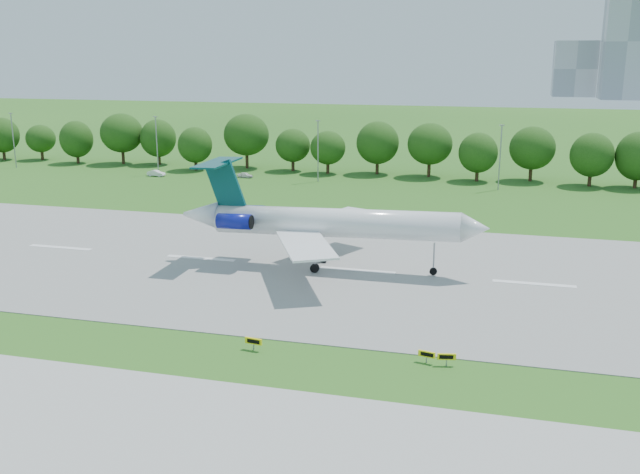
{
  "coord_description": "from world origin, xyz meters",
  "views": [
    {
      "loc": [
        16.13,
        -53.82,
        24.89
      ],
      "look_at": [
        -2.76,
        18.0,
        5.7
      ],
      "focal_mm": 40.0,
      "sensor_mm": 36.0,
      "label": 1
    }
  ],
  "objects": [
    {
      "name": "ground",
      "position": [
        0.0,
        0.0,
        0.0
      ],
      "size": [
        600.0,
        600.0,
        0.0
      ],
      "primitive_type": "plane",
      "color": "#245817",
      "rests_on": "ground"
    },
    {
      "name": "runway",
      "position": [
        0.0,
        25.0,
        0.04
      ],
      "size": [
        400.0,
        45.0,
        0.08
      ],
      "primitive_type": "cube",
      "color": "gray",
      "rests_on": "ground"
    },
    {
      "name": "taxiway",
      "position": [
        0.0,
        -18.0,
        0.04
      ],
      "size": [
        400.0,
        23.0,
        0.08
      ],
      "primitive_type": "cube",
      "color": "#ADADA8",
      "rests_on": "ground"
    },
    {
      "name": "tree_line",
      "position": [
        0.0,
        92.0,
        6.19
      ],
      "size": [
        288.4,
        8.4,
        10.4
      ],
      "color": "#382314",
      "rests_on": "ground"
    },
    {
      "name": "light_poles",
      "position": [
        -2.5,
        82.0,
        6.34
      ],
      "size": [
        175.9,
        0.25,
        12.19
      ],
      "color": "gray",
      "rests_on": "ground"
    },
    {
      "name": "airliner",
      "position": [
        -4.59,
        24.98,
        5.78
      ],
      "size": [
        36.82,
        26.95,
        12.63
      ],
      "rotation": [
        0.0,
        -0.02,
        0.01
      ],
      "color": "white",
      "rests_on": "ground"
    },
    {
      "name": "taxi_sign_left",
      "position": [
        -3.96,
        0.0,
        0.82
      ],
      "size": [
        1.6,
        0.4,
        1.12
      ],
      "rotation": [
        0.0,
        0.0,
        -0.14
      ],
      "color": "gray",
      "rests_on": "ground"
    },
    {
      "name": "taxi_sign_centre",
      "position": [
        10.8,
        1.2,
        0.76
      ],
      "size": [
        1.46,
        0.48,
        1.03
      ],
      "rotation": [
        0.0,
        0.0,
        -0.22
      ],
      "color": "gray",
      "rests_on": "ground"
    },
    {
      "name": "taxi_sign_right",
      "position": [
        12.45,
        1.02,
        0.79
      ],
      "size": [
        1.53,
        0.47,
        1.08
      ],
      "rotation": [
        0.0,
        0.0,
        0.2
      ],
      "color": "gray",
      "rests_on": "ground"
    },
    {
      "name": "service_vehicle_a",
      "position": [
        -54.36,
        79.77,
        0.62
      ],
      "size": [
        3.87,
        1.62,
        1.25
      ],
      "primitive_type": "imported",
      "rotation": [
        0.0,
        0.0,
        1.49
      ],
      "color": "white",
      "rests_on": "ground"
    },
    {
      "name": "service_vehicle_b",
      "position": [
        -35.76,
        82.76,
        0.54
      ],
      "size": [
        3.29,
        1.56,
        1.09
      ],
      "primitive_type": "imported",
      "rotation": [
        0.0,
        0.0,
        1.48
      ],
      "color": "silver",
      "rests_on": "ground"
    }
  ]
}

